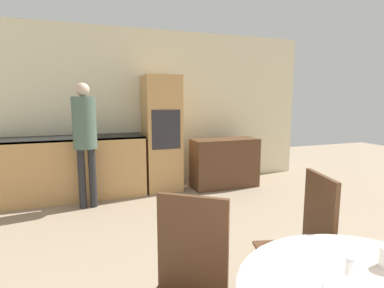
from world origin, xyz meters
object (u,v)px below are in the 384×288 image
(sideboard, at_px, (225,163))
(chair_far_right, at_px, (305,240))
(chair_far_left, at_px, (187,286))
(person_standing, at_px, (85,131))
(oven_unit, at_px, (162,134))

(sideboard, bearing_deg, chair_far_right, -105.85)
(sideboard, distance_m, chair_far_right, 3.07)
(sideboard, height_order, chair_far_left, chair_far_left)
(chair_far_right, bearing_deg, chair_far_left, -62.88)
(chair_far_left, height_order, person_standing, person_standing)
(oven_unit, distance_m, sideboard, 1.17)
(oven_unit, xyz_separation_m, chair_far_left, (-0.71, -3.39, -0.37))
(chair_far_left, height_order, chair_far_right, same)
(sideboard, relative_size, person_standing, 0.66)
(oven_unit, height_order, chair_far_left, oven_unit)
(oven_unit, bearing_deg, sideboard, -12.89)
(oven_unit, height_order, chair_far_right, oven_unit)
(chair_far_right, bearing_deg, oven_unit, -162.34)
(sideboard, bearing_deg, oven_unit, 167.11)
(sideboard, bearing_deg, person_standing, -173.10)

